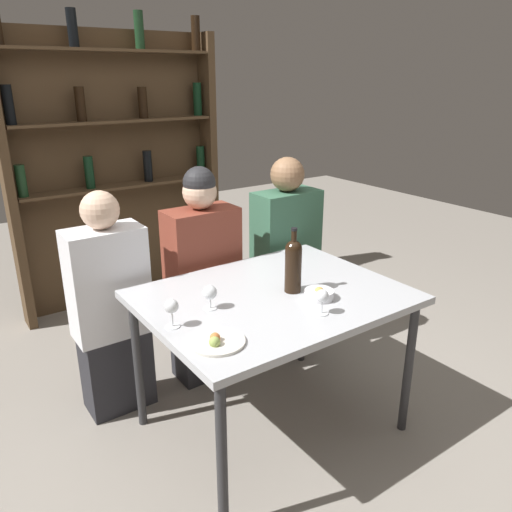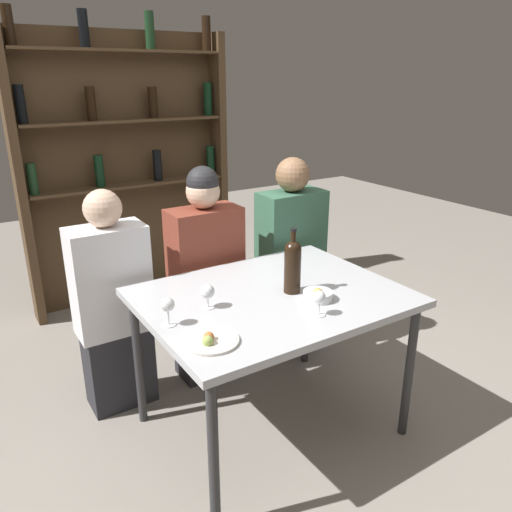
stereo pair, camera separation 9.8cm
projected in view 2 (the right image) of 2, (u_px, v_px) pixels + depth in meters
The scene contains 12 objects.
ground_plane at pixel (270, 426), 2.64m from camera, with size 10.00×10.00×0.00m, color gray.
dining_table at pixel (272, 306), 2.40m from camera, with size 1.22×0.94×0.77m.
wine_rack_wall at pixel (126, 162), 3.84m from camera, with size 1.62×0.21×2.18m.
wine_bottle at pixel (293, 264), 2.36m from camera, with size 0.08×0.08×0.32m.
wine_glass_0 at pixel (168, 306), 2.06m from camera, with size 0.06×0.06×0.12m.
wine_glass_1 at pixel (208, 292), 2.22m from camera, with size 0.07×0.07×0.11m.
wine_glass_2 at pixel (319, 298), 2.15m from camera, with size 0.06×0.06×0.11m.
food_plate_0 at pixel (210, 340), 1.95m from camera, with size 0.22×0.22×0.05m.
snack_bowl at pixel (318, 295), 2.31m from camera, with size 0.14×0.14×0.06m.
seated_person_left at pixel (113, 309), 2.66m from camera, with size 0.39×0.22×1.22m.
seated_person_center at pixel (206, 280), 2.93m from camera, with size 0.41×0.22×1.29m.
seated_person_right at pixel (290, 262), 3.24m from camera, with size 0.42×0.22×1.28m.
Camera 2 is at (-1.24, -1.79, 1.75)m, focal length 35.00 mm.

